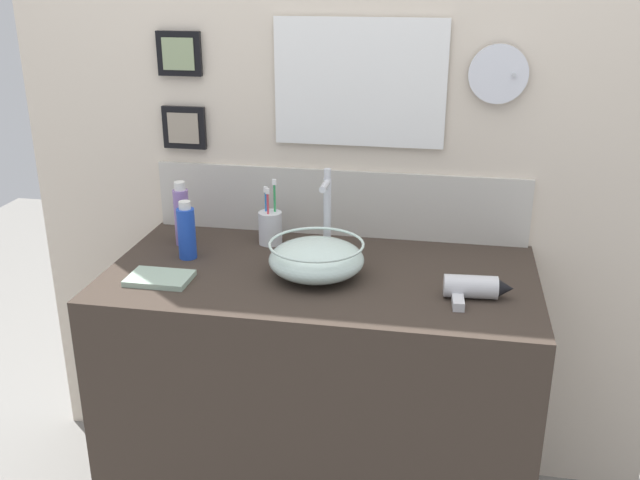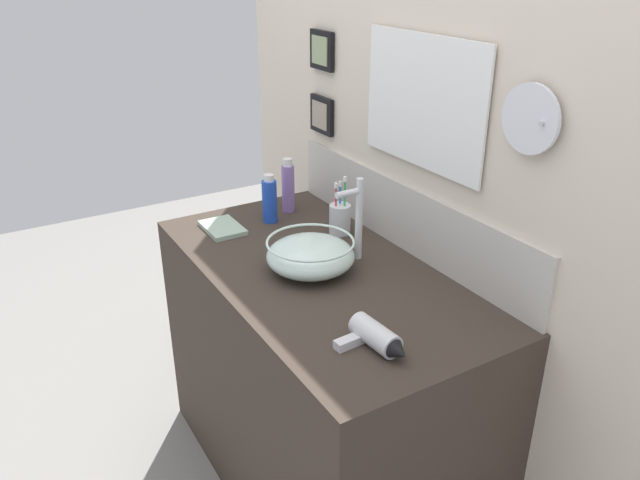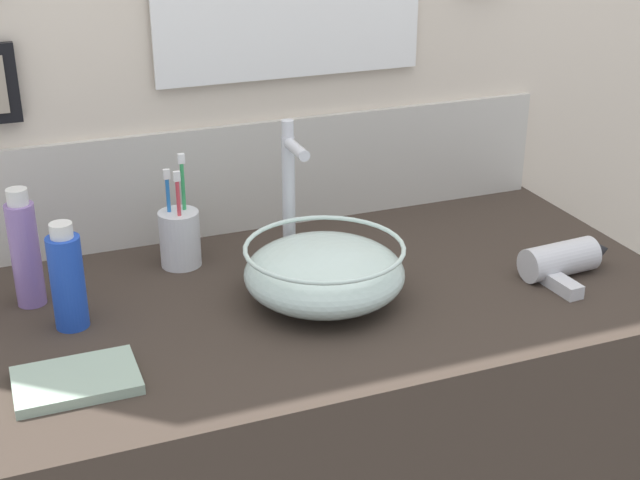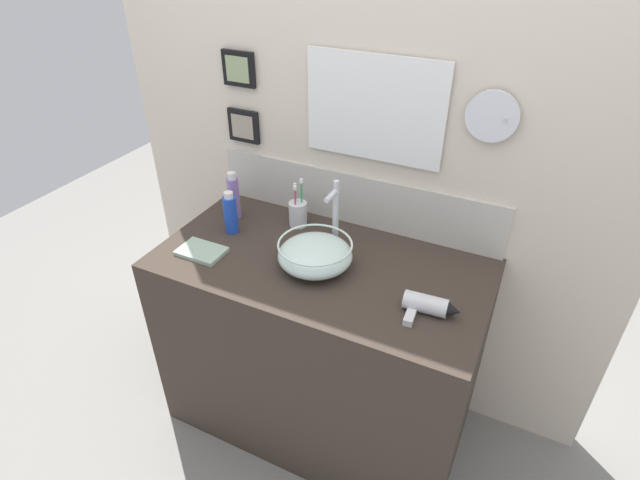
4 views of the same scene
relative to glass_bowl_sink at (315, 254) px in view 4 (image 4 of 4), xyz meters
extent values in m
plane|color=gray|center=(0.01, 0.03, -0.93)|extent=(6.00, 6.00, 0.00)
cube|color=#382D26|center=(0.01, 0.03, -0.49)|extent=(1.25, 0.65, 0.88)
cube|color=beige|center=(0.01, 0.39, 0.36)|extent=(2.15, 0.06, 2.58)
cube|color=beige|center=(0.01, 0.35, 0.06)|extent=(1.22, 0.02, 0.22)
cube|color=white|center=(0.07, 0.35, 0.45)|extent=(0.47, 0.01, 0.33)
cube|color=white|center=(0.07, 0.34, 0.45)|extent=(0.53, 0.01, 0.39)
cylinder|color=silver|center=(0.48, 0.34, 0.48)|extent=(0.17, 0.01, 0.17)
cylinder|color=silver|center=(0.52, 0.35, 0.48)|extent=(0.01, 0.06, 0.01)
cube|color=black|center=(-0.51, 0.34, 0.52)|extent=(0.14, 0.02, 0.14)
cube|color=gray|center=(-0.51, 0.34, 0.52)|extent=(0.10, 0.01, 0.10)
cube|color=black|center=(-0.51, 0.34, 0.29)|extent=(0.14, 0.02, 0.14)
cube|color=gray|center=(-0.51, 0.34, 0.29)|extent=(0.10, 0.01, 0.10)
ellipsoid|color=silver|center=(0.00, 0.00, 0.00)|extent=(0.27, 0.27, 0.10)
torus|color=silver|center=(0.00, 0.00, 0.04)|extent=(0.27, 0.27, 0.01)
torus|color=#B2B7BC|center=(0.00, 0.00, -0.05)|extent=(0.10, 0.10, 0.01)
cylinder|color=silver|center=(0.00, 0.18, 0.07)|extent=(0.02, 0.02, 0.24)
cylinder|color=silver|center=(0.00, 0.13, 0.18)|extent=(0.02, 0.09, 0.02)
cylinder|color=silver|center=(0.00, 0.18, 0.20)|extent=(0.02, 0.02, 0.03)
cylinder|color=silver|center=(0.43, -0.06, -0.02)|extent=(0.15, 0.07, 0.06)
cone|color=black|center=(0.52, -0.06, -0.02)|extent=(0.05, 0.06, 0.05)
cube|color=silver|center=(0.40, -0.11, -0.04)|extent=(0.04, 0.09, 0.02)
cylinder|color=silver|center=(-0.19, 0.23, 0.00)|extent=(0.07, 0.07, 0.11)
cylinder|color=green|center=(-0.18, 0.24, 0.04)|extent=(0.01, 0.01, 0.19)
cube|color=white|center=(-0.18, 0.24, 0.15)|extent=(0.01, 0.01, 0.02)
cylinder|color=blue|center=(-0.21, 0.24, 0.03)|extent=(0.01, 0.01, 0.16)
cube|color=white|center=(-0.21, 0.24, 0.12)|extent=(0.01, 0.01, 0.02)
cylinder|color=#D83F4C|center=(-0.20, 0.21, 0.03)|extent=(0.01, 0.01, 0.17)
cube|color=white|center=(-0.20, 0.21, 0.13)|extent=(0.01, 0.01, 0.02)
cylinder|color=#8C6BB2|center=(-0.47, 0.17, 0.04)|extent=(0.05, 0.05, 0.18)
cylinder|color=silver|center=(-0.47, 0.17, 0.14)|extent=(0.03, 0.03, 0.03)
cylinder|color=blue|center=(-0.41, 0.07, 0.02)|extent=(0.05, 0.05, 0.16)
cylinder|color=silver|center=(-0.41, 0.07, 0.11)|extent=(0.04, 0.04, 0.02)
cube|color=#99B29E|center=(-0.43, -0.11, -0.05)|extent=(0.18, 0.12, 0.02)
camera|label=1|loc=(0.35, -1.84, 0.77)|focal=40.00mm
camera|label=2|loc=(1.49, -0.86, 0.86)|focal=35.00mm
camera|label=3|loc=(-0.50, -1.26, 0.66)|focal=50.00mm
camera|label=4|loc=(0.67, -1.32, 1.04)|focal=28.00mm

